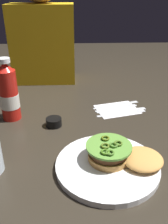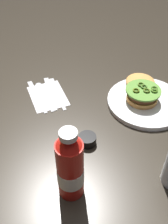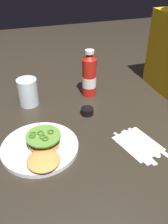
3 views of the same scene
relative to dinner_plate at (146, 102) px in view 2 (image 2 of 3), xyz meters
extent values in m
plane|color=#2C261D|center=(-0.13, 0.16, -0.01)|extent=(3.00, 3.00, 0.00)
cylinder|color=white|center=(0.00, 0.00, 0.00)|extent=(0.28, 0.28, 0.02)
cylinder|color=#CC8F46|center=(0.00, 0.02, 0.02)|extent=(0.11, 0.11, 0.02)
cylinder|color=#512D19|center=(0.00, 0.02, 0.03)|extent=(0.10, 0.10, 0.02)
cylinder|color=red|center=(0.00, 0.02, 0.05)|extent=(0.09, 0.09, 0.01)
cylinder|color=#598F35|center=(0.00, 0.02, 0.05)|extent=(0.12, 0.12, 0.01)
torus|color=#4F671C|center=(-0.01, 0.01, 0.06)|extent=(0.02, 0.02, 0.01)
torus|color=#467526|center=(0.02, 0.01, 0.06)|extent=(0.02, 0.02, 0.01)
torus|color=#49651D|center=(0.03, 0.02, 0.06)|extent=(0.02, 0.02, 0.01)
torus|color=#487B1D|center=(-0.01, -0.02, 0.06)|extent=(0.02, 0.02, 0.01)
torus|color=#426C21|center=(0.00, -0.02, 0.06)|extent=(0.02, 0.02, 0.01)
torus|color=#516515|center=(0.00, 0.04, 0.06)|extent=(0.02, 0.02, 0.01)
ellipsoid|color=#CC8F46|center=(0.09, 0.00, 0.02)|extent=(0.11, 0.11, 0.03)
cylinder|color=red|center=(-0.32, 0.29, 0.08)|extent=(0.07, 0.07, 0.18)
cone|color=red|center=(-0.32, 0.29, 0.19)|extent=(0.06, 0.06, 0.03)
cylinder|color=white|center=(-0.32, 0.29, 0.21)|extent=(0.04, 0.04, 0.02)
cylinder|color=white|center=(-0.32, 0.29, 0.06)|extent=(0.07, 0.07, 0.05)
cylinder|color=black|center=(-0.16, 0.23, 0.01)|extent=(0.05, 0.05, 0.03)
cube|color=white|center=(0.08, 0.35, -0.01)|extent=(0.18, 0.16, 0.00)
cube|color=silver|center=(0.09, 0.31, 0.00)|extent=(0.19, 0.05, 0.00)
cube|color=silver|center=(0.17, 0.33, 0.00)|extent=(0.04, 0.03, 0.00)
cube|color=silver|center=(0.09, 0.34, 0.00)|extent=(0.17, 0.04, 0.00)
cube|color=silver|center=(0.16, 0.35, 0.00)|extent=(0.08, 0.03, 0.00)
cube|color=silver|center=(0.08, 0.36, 0.00)|extent=(0.17, 0.07, 0.00)
ellipsoid|color=silver|center=(0.15, 0.38, 0.00)|extent=(0.04, 0.03, 0.00)
cube|color=silver|center=(0.08, 0.38, 0.00)|extent=(0.17, 0.07, 0.00)
cube|color=silver|center=(0.14, 0.41, 0.00)|extent=(0.08, 0.04, 0.00)
camera|label=1|loc=(-0.08, -0.50, 0.42)|focal=38.68mm
camera|label=2|loc=(-0.71, 0.31, 0.64)|focal=43.83mm
camera|label=3|loc=(0.67, -0.05, 0.59)|focal=38.96mm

